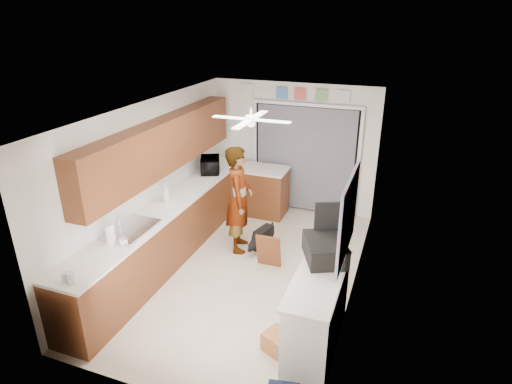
% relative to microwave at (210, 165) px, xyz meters
% --- Properties ---
extents(floor, '(5.00, 5.00, 0.00)m').
position_rel_microwave_xyz_m(floor, '(1.30, -1.47, -1.08)').
color(floor, beige).
rests_on(floor, ground).
extents(ceiling, '(5.00, 5.00, 0.00)m').
position_rel_microwave_xyz_m(ceiling, '(1.30, -1.47, 1.42)').
color(ceiling, white).
rests_on(ceiling, ground).
extents(wall_back, '(3.20, 0.00, 3.20)m').
position_rel_microwave_xyz_m(wall_back, '(1.30, 1.03, 0.17)').
color(wall_back, white).
rests_on(wall_back, ground).
extents(wall_front, '(3.20, 0.00, 3.20)m').
position_rel_microwave_xyz_m(wall_front, '(1.30, -3.97, 0.17)').
color(wall_front, white).
rests_on(wall_front, ground).
extents(wall_left, '(0.00, 5.00, 5.00)m').
position_rel_microwave_xyz_m(wall_left, '(-0.30, -1.47, 0.17)').
color(wall_left, white).
rests_on(wall_left, ground).
extents(wall_right, '(0.00, 5.00, 5.00)m').
position_rel_microwave_xyz_m(wall_right, '(2.90, -1.47, 0.17)').
color(wall_right, white).
rests_on(wall_right, ground).
extents(left_base_cabinets, '(0.60, 4.80, 0.90)m').
position_rel_microwave_xyz_m(left_base_cabinets, '(-0.00, -1.47, -0.63)').
color(left_base_cabinets, brown).
rests_on(left_base_cabinets, floor).
extents(left_countertop, '(0.62, 4.80, 0.04)m').
position_rel_microwave_xyz_m(left_countertop, '(0.01, -1.47, -0.16)').
color(left_countertop, white).
rests_on(left_countertop, left_base_cabinets).
extents(upper_cabinets, '(0.32, 4.00, 0.80)m').
position_rel_microwave_xyz_m(upper_cabinets, '(-0.14, -1.27, 0.72)').
color(upper_cabinets, brown).
rests_on(upper_cabinets, wall_left).
extents(sink_basin, '(0.50, 0.76, 0.06)m').
position_rel_microwave_xyz_m(sink_basin, '(0.01, -2.47, -0.12)').
color(sink_basin, silver).
rests_on(sink_basin, left_countertop).
extents(faucet, '(0.03, 0.03, 0.22)m').
position_rel_microwave_xyz_m(faucet, '(-0.18, -2.47, -0.03)').
color(faucet, silver).
rests_on(faucet, left_countertop).
extents(peninsula_base, '(1.00, 0.60, 0.90)m').
position_rel_microwave_xyz_m(peninsula_base, '(0.80, 0.53, -0.63)').
color(peninsula_base, brown).
rests_on(peninsula_base, floor).
extents(peninsula_top, '(1.04, 0.64, 0.04)m').
position_rel_microwave_xyz_m(peninsula_top, '(0.80, 0.53, -0.16)').
color(peninsula_top, white).
rests_on(peninsula_top, peninsula_base).
extents(back_opening_recess, '(2.00, 0.06, 2.10)m').
position_rel_microwave_xyz_m(back_opening_recess, '(1.55, 1.00, -0.03)').
color(back_opening_recess, black).
rests_on(back_opening_recess, wall_back).
extents(curtain_panel, '(1.90, 0.03, 2.05)m').
position_rel_microwave_xyz_m(curtain_panel, '(1.55, 0.96, -0.03)').
color(curtain_panel, slate).
rests_on(curtain_panel, wall_back).
extents(door_trim_left, '(0.06, 0.04, 2.10)m').
position_rel_microwave_xyz_m(door_trim_left, '(0.53, 0.97, -0.03)').
color(door_trim_left, white).
rests_on(door_trim_left, wall_back).
extents(door_trim_right, '(0.06, 0.04, 2.10)m').
position_rel_microwave_xyz_m(door_trim_right, '(2.57, 0.97, -0.03)').
color(door_trim_right, white).
rests_on(door_trim_right, wall_back).
extents(door_trim_head, '(2.10, 0.04, 0.06)m').
position_rel_microwave_xyz_m(door_trim_head, '(1.55, 0.97, 1.04)').
color(door_trim_head, white).
rests_on(door_trim_head, wall_back).
extents(header_frame_1, '(0.22, 0.02, 0.22)m').
position_rel_microwave_xyz_m(header_frame_1, '(1.05, 1.00, 1.22)').
color(header_frame_1, '#447EB7').
rests_on(header_frame_1, wall_back).
extents(header_frame_2, '(0.22, 0.02, 0.22)m').
position_rel_microwave_xyz_m(header_frame_2, '(1.40, 1.00, 1.22)').
color(header_frame_2, '#CB524C').
rests_on(header_frame_2, wall_back).
extents(header_frame_3, '(0.22, 0.02, 0.22)m').
position_rel_microwave_xyz_m(header_frame_3, '(1.80, 1.00, 1.22)').
color(header_frame_3, '#6FA45D').
rests_on(header_frame_3, wall_back).
extents(header_frame_4, '(0.22, 0.02, 0.22)m').
position_rel_microwave_xyz_m(header_frame_4, '(2.20, 1.00, 1.22)').
color(header_frame_4, silver).
rests_on(header_frame_4, wall_back).
extents(route66_sign, '(0.22, 0.02, 0.26)m').
position_rel_microwave_xyz_m(route66_sign, '(0.35, 1.00, 1.22)').
color(route66_sign, silver).
rests_on(route66_sign, wall_back).
extents(right_counter_base, '(0.50, 1.40, 0.90)m').
position_rel_microwave_xyz_m(right_counter_base, '(2.65, -2.67, -0.63)').
color(right_counter_base, white).
rests_on(right_counter_base, floor).
extents(right_counter_top, '(0.54, 1.44, 0.04)m').
position_rel_microwave_xyz_m(right_counter_top, '(2.64, -2.67, -0.16)').
color(right_counter_top, white).
rests_on(right_counter_top, right_counter_base).
extents(abstract_painting, '(0.03, 1.15, 0.95)m').
position_rel_microwave_xyz_m(abstract_painting, '(2.88, -2.47, 0.57)').
color(abstract_painting, '#FF5D8C').
rests_on(abstract_painting, wall_right).
extents(ceiling_fan, '(1.14, 1.14, 0.24)m').
position_rel_microwave_xyz_m(ceiling_fan, '(1.30, -1.27, 1.24)').
color(ceiling_fan, white).
rests_on(ceiling_fan, ceiling).
extents(microwave, '(0.52, 0.60, 0.28)m').
position_rel_microwave_xyz_m(microwave, '(0.00, 0.00, 0.00)').
color(microwave, black).
rests_on(microwave, left_countertop).
extents(soap_bottle, '(0.15, 0.15, 0.29)m').
position_rel_microwave_xyz_m(soap_bottle, '(-0.07, -1.44, 0.01)').
color(soap_bottle, silver).
rests_on(soap_bottle, left_countertop).
extents(cup, '(0.13, 0.13, 0.09)m').
position_rel_microwave_xyz_m(cup, '(0.13, -2.82, -0.10)').
color(cup, white).
rests_on(cup, left_countertop).
extents(jar_a, '(0.12, 0.12, 0.13)m').
position_rel_microwave_xyz_m(jar_a, '(0.11, -3.72, -0.07)').
color(jar_a, silver).
rests_on(jar_a, left_countertop).
extents(jar_b, '(0.10, 0.10, 0.12)m').
position_rel_microwave_xyz_m(jar_b, '(0.03, -3.72, -0.08)').
color(jar_b, silver).
rests_on(jar_b, left_countertop).
extents(paper_towel_roll, '(0.15, 0.15, 0.26)m').
position_rel_microwave_xyz_m(paper_towel_roll, '(-0.05, -2.83, -0.01)').
color(paper_towel_roll, white).
rests_on(paper_towel_roll, left_countertop).
extents(suitcase, '(0.66, 0.74, 0.26)m').
position_rel_microwave_xyz_m(suitcase, '(2.62, -2.26, -0.01)').
color(suitcase, black).
rests_on(suitcase, right_counter_top).
extents(suitcase_rim, '(0.64, 0.71, 0.02)m').
position_rel_microwave_xyz_m(suitcase_rim, '(2.62, -2.26, -0.12)').
color(suitcase_rim, yellow).
rests_on(suitcase_rim, suitcase).
extents(suitcase_lid, '(0.39, 0.20, 0.50)m').
position_rel_microwave_xyz_m(suitcase_lid, '(2.62, -1.97, 0.24)').
color(suitcase_lid, black).
rests_on(suitcase_lid, suitcase).
extents(cardboard_box, '(0.47, 0.42, 0.24)m').
position_rel_microwave_xyz_m(cardboard_box, '(2.30, -2.95, -0.96)').
color(cardboard_box, '#A06132').
rests_on(cardboard_box, floor).
extents(cabinet_door_panel, '(0.39, 0.16, 0.56)m').
position_rel_microwave_xyz_m(cabinet_door_panel, '(1.58, -1.28, -0.79)').
color(cabinet_door_panel, brown).
rests_on(cabinet_door_panel, floor).
extents(man, '(0.60, 0.75, 1.79)m').
position_rel_microwave_xyz_m(man, '(0.94, -0.89, -0.19)').
color(man, white).
rests_on(man, floor).
extents(dog, '(0.38, 0.61, 0.44)m').
position_rel_microwave_xyz_m(dog, '(1.33, -0.79, -0.86)').
color(dog, black).
rests_on(dog, floor).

